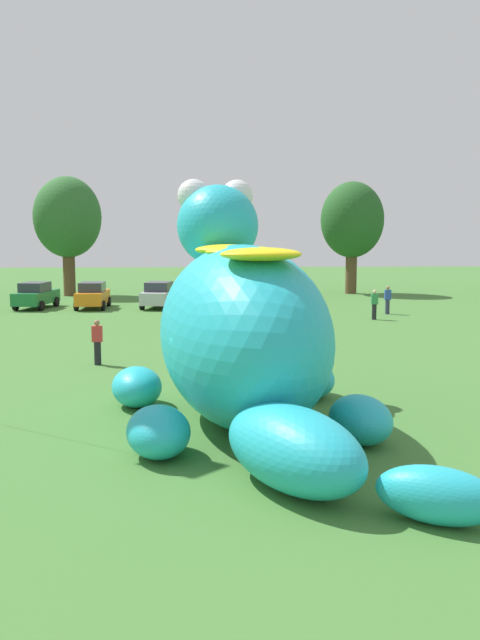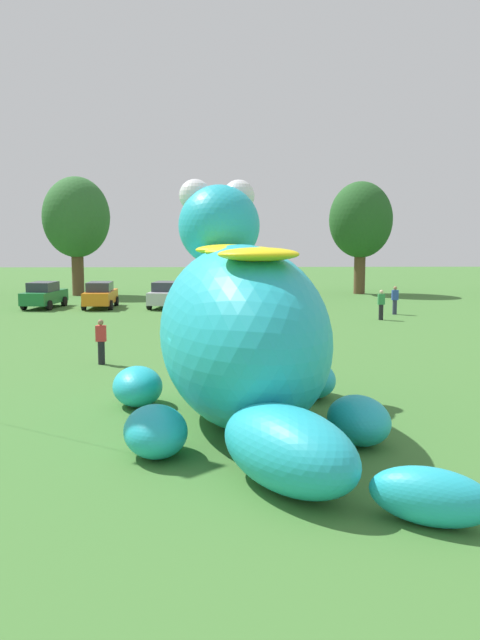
{
  "view_description": "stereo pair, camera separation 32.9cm",
  "coord_description": "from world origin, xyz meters",
  "views": [
    {
      "loc": [
        -0.3,
        -16.99,
        4.99
      ],
      "look_at": [
        0.56,
        1.42,
        2.59
      ],
      "focal_mm": 38.26,
      "sensor_mm": 36.0,
      "label": 1
    },
    {
      "loc": [
        0.03,
        -17.0,
        4.99
      ],
      "look_at": [
        0.56,
        1.42,
        2.59
      ],
      "focal_mm": 38.26,
      "sensor_mm": 36.0,
      "label": 2
    }
  ],
  "objects": [
    {
      "name": "spectator_by_cars",
      "position": [
        10.6,
        23.79,
        0.85
      ],
      "size": [
        0.38,
        0.26,
        1.71
      ],
      "color": "#2D334C",
      "rests_on": "ground"
    },
    {
      "name": "spectator_near_inflatable",
      "position": [
        -0.62,
        19.88,
        0.85
      ],
      "size": [
        0.38,
        0.26,
        1.71
      ],
      "color": "black",
      "rests_on": "ground"
    },
    {
      "name": "spectator_wandering",
      "position": [
        9.15,
        21.22,
        0.85
      ],
      "size": [
        0.38,
        0.26,
        1.71
      ],
      "color": "black",
      "rests_on": "ground"
    },
    {
      "name": "giant_inflatable_creature",
      "position": [
        0.58,
        0.41,
        2.41
      ],
      "size": [
        8.01,
        12.35,
        6.58
      ],
      "color": "#23B2C6",
      "rests_on": "ground"
    },
    {
      "name": "car_silver",
      "position": [
        -3.53,
        27.91,
        0.86
      ],
      "size": [
        2.42,
        4.32,
        1.72
      ],
      "color": "#B7BABF",
      "rests_on": "ground"
    },
    {
      "name": "car_orange",
      "position": [
        -7.87,
        27.8,
        0.86
      ],
      "size": [
        1.95,
        4.11,
        1.72
      ],
      "color": "orange",
      "rests_on": "ground"
    },
    {
      "name": "tree_mid_left",
      "position": [
        0.54,
        34.44,
        4.61
      ],
      "size": [
        3.97,
        3.97,
        7.05
      ],
      "color": "brown",
      "rests_on": "ground"
    },
    {
      "name": "ground_plane",
      "position": [
        0.0,
        0.0,
        0.0
      ],
      "size": [
        160.0,
        160.0,
        0.0
      ],
      "primitive_type": "plane",
      "color": "#427533"
    },
    {
      "name": "tree_centre_left",
      "position": [
        11.27,
        37.74,
        5.87
      ],
      "size": [
        5.05,
        5.05,
        8.97
      ],
      "color": "brown",
      "rests_on": "ground"
    },
    {
      "name": "tree_left",
      "position": [
        -11.17,
        36.85,
        6.04
      ],
      "size": [
        5.2,
        5.2,
        9.23
      ],
      "color": "brown",
      "rests_on": "ground"
    },
    {
      "name": "car_red",
      "position": [
        0.59,
        28.94,
        0.86
      ],
      "size": [
        2.22,
        4.24,
        1.72
      ],
      "color": "red",
      "rests_on": "ground"
    },
    {
      "name": "car_green",
      "position": [
        -11.57,
        27.91,
        0.86
      ],
      "size": [
        2.41,
        4.31,
        1.72
      ],
      "color": "#1E7238",
      "rests_on": "ground"
    },
    {
      "name": "spectator_mid_field",
      "position": [
        -4.49,
        8.52,
        0.85
      ],
      "size": [
        0.38,
        0.26,
        1.71
      ],
      "color": "black",
      "rests_on": "ground"
    }
  ]
}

